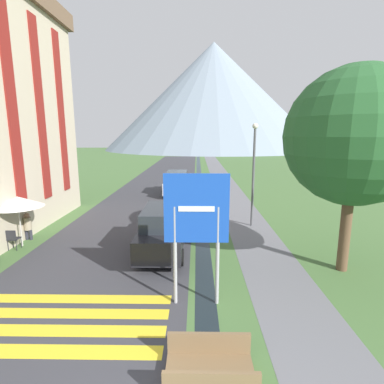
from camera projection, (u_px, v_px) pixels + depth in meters
ground_plane at (185, 194)px, 23.32m from camera, size 160.00×160.00×0.00m
road at (166, 176)px, 33.17m from camera, size 6.40×60.00×0.01m
footpath at (221, 176)px, 33.08m from camera, size 2.20×60.00×0.01m
drainage_channel at (199, 176)px, 33.12m from camera, size 0.60×60.00×0.00m
crosswalk_marking at (59, 321)px, 7.50m from camera, size 5.44×2.54×0.01m
mountain_distant at (213, 97)px, 90.38m from camera, size 64.76×64.76×31.14m
road_sign at (196, 221)px, 7.88m from camera, size 1.72×0.11×3.64m
footbridge at (210, 371)px, 5.66m from camera, size 1.70×1.10×0.65m
parked_car_near at (163, 229)px, 11.92m from camera, size 1.75×4.60×1.82m
parked_car_far at (177, 183)px, 23.13m from camera, size 1.91×4.38×1.82m
cafe_chair_middle at (13, 238)px, 12.06m from camera, size 0.40×0.40×0.85m
cafe_umbrella_middle_white at (18, 202)px, 12.23m from camera, size 2.01×2.01×2.12m
person_seated_near at (28, 225)px, 13.21m from camera, size 0.32×0.32×1.23m
streetlamp at (254, 166)px, 14.81m from camera, size 0.28×0.28×5.15m
tree_by_path at (355, 137)px, 9.53m from camera, size 4.44×4.44×6.77m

